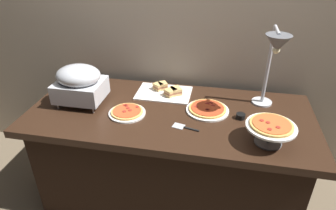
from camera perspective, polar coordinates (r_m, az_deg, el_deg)
ground_plane at (r=2.48m, az=0.27°, el=-16.42°), size 8.00×8.00×0.00m
back_wall at (r=2.28m, az=2.82°, el=14.81°), size 4.40×0.04×2.40m
buffet_table at (r=2.22m, az=0.30°, el=-9.56°), size 1.90×0.84×0.76m
chafing_dish at (r=2.12m, az=-16.64°, el=4.11°), size 0.32×0.27×0.28m
heat_lamp at (r=1.90m, az=19.81°, el=9.64°), size 0.15×0.33×0.55m
pizza_plate_front at (r=2.02m, az=7.57°, el=-0.81°), size 0.29×0.29×0.03m
pizza_plate_center at (r=1.99m, az=-7.85°, el=-1.38°), size 0.24×0.24×0.03m
pizza_plate_raised_stand at (r=1.75m, az=19.14°, el=-4.09°), size 0.28×0.28×0.14m
sandwich_platter at (r=2.22m, az=-0.43°, el=2.66°), size 0.40×0.27×0.06m
sauce_cup_near at (r=2.01m, az=19.29°, el=-2.27°), size 0.06×0.06×0.04m
sauce_cup_far at (r=1.97m, az=13.75°, el=-2.06°), size 0.06×0.06×0.03m
serving_spatula at (r=1.84m, az=3.21°, el=-4.34°), size 0.17×0.07×0.01m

